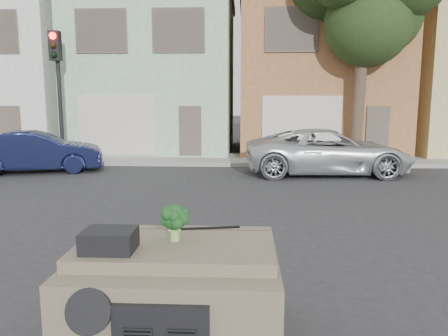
# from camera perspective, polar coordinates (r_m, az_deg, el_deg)

# --- Properties ---
(ground_plane) EXTENTS (120.00, 120.00, 0.00)m
(ground_plane) POSITION_cam_1_polar(r_m,az_deg,el_deg) (7.65, -2.52, -10.23)
(ground_plane) COLOR #303033
(ground_plane) RESTS_ON ground
(sidewalk) EXTENTS (40.00, 3.00, 0.15)m
(sidewalk) POSITION_cam_1_polar(r_m,az_deg,el_deg) (17.88, 0.53, 1.13)
(sidewalk) COLOR gray
(sidewalk) RESTS_ON ground
(townhouse_white) EXTENTS (7.20, 8.20, 7.55)m
(townhouse_white) POSITION_cam_1_polar(r_m,az_deg,el_deg) (24.67, -26.05, 11.02)
(townhouse_white) COLOR white
(townhouse_white) RESTS_ON ground
(townhouse_mint) EXTENTS (7.20, 8.20, 7.55)m
(townhouse_mint) POSITION_cam_1_polar(r_m,az_deg,el_deg) (22.13, -8.35, 12.15)
(townhouse_mint) COLOR #A2CFA3
(townhouse_mint) RESTS_ON ground
(townhouse_tan) EXTENTS (7.20, 8.20, 7.55)m
(townhouse_tan) POSITION_cam_1_polar(r_m,az_deg,el_deg) (21.99, 11.67, 12.09)
(townhouse_tan) COLOR #A1693E
(townhouse_tan) RESTS_ON ground
(navy_sedan) EXTENTS (4.61, 2.74, 1.44)m
(navy_sedan) POSITION_cam_1_polar(r_m,az_deg,el_deg) (16.50, -23.13, -0.52)
(navy_sedan) COLOR #111636
(navy_sedan) RESTS_ON ground
(silver_pickup) EXTENTS (5.60, 2.72, 1.53)m
(silver_pickup) POSITION_cam_1_polar(r_m,az_deg,el_deg) (15.21, 13.34, -0.79)
(silver_pickup) COLOR silver
(silver_pickup) RESTS_ON ground
(traffic_signal) EXTENTS (0.40, 0.40, 5.10)m
(traffic_signal) POSITION_cam_1_polar(r_m,az_deg,el_deg) (18.17, -20.78, 8.51)
(traffic_signal) COLOR black
(traffic_signal) RESTS_ON ground
(tree_near) EXTENTS (4.40, 4.00, 8.50)m
(tree_near) POSITION_cam_1_polar(r_m,az_deg,el_deg) (17.62, 17.46, 14.23)
(tree_near) COLOR #253919
(tree_near) RESTS_ON ground
(car_dashboard) EXTENTS (2.00, 1.80, 1.12)m
(car_dashboard) POSITION_cam_1_polar(r_m,az_deg,el_deg) (4.68, -6.02, -15.81)
(car_dashboard) COLOR #6E644D
(car_dashboard) RESTS_ON ground
(instrument_hump) EXTENTS (0.48, 0.38, 0.20)m
(instrument_hump) POSITION_cam_1_polar(r_m,az_deg,el_deg) (4.25, -14.75, -9.12)
(instrument_hump) COLOR black
(instrument_hump) RESTS_ON car_dashboard
(wiper_arm) EXTENTS (0.69, 0.15, 0.02)m
(wiper_arm) POSITION_cam_1_polar(r_m,az_deg,el_deg) (4.80, -2.11, -7.83)
(wiper_arm) COLOR black
(wiper_arm) RESTS_ON car_dashboard
(broccoli) EXTENTS (0.38, 0.38, 0.38)m
(broccoli) POSITION_cam_1_polar(r_m,az_deg,el_deg) (4.39, -6.49, -7.05)
(broccoli) COLOR #143A16
(broccoli) RESTS_ON car_dashboard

